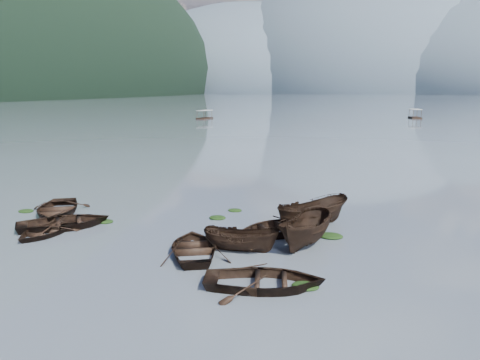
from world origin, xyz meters
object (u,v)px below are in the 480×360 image
(rowboat_3, at_px, (195,253))
(pontoon_left, at_px, (205,119))
(rowboat_0, at_px, (45,234))
(pontoon_centre, at_px, (415,118))

(rowboat_3, relative_size, pontoon_left, 0.82)
(rowboat_0, bearing_deg, pontoon_centre, 81.12)
(rowboat_0, height_order, rowboat_3, rowboat_3)
(rowboat_0, xyz_separation_m, rowboat_3, (8.90, -0.25, 0.00))
(rowboat_0, bearing_deg, pontoon_left, 109.88)
(rowboat_3, xyz_separation_m, pontoon_left, (-37.60, 94.58, 0.00))
(rowboat_0, height_order, pontoon_centre, pontoon_centre)
(pontoon_left, height_order, pontoon_centre, pontoon_centre)
(rowboat_3, bearing_deg, rowboat_0, -27.19)
(rowboat_0, relative_size, rowboat_3, 0.82)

